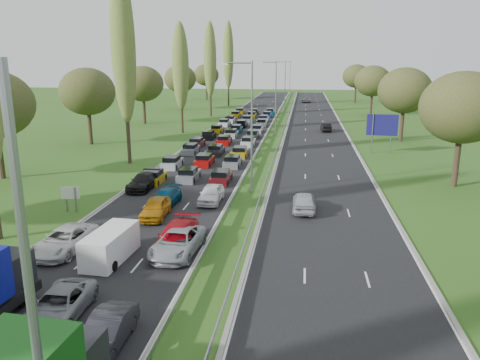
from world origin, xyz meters
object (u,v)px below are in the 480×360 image
(near_car_3, at_px, (143,181))
(direction_sign, at_px, (382,127))
(near_car_2, at_px, (65,240))
(info_sign, at_px, (71,196))
(white_van_rear, at_px, (112,244))

(near_car_3, xyz_separation_m, direction_sign, (25.31, 21.55, 2.81))
(near_car_2, relative_size, info_sign, 2.58)
(near_car_3, relative_size, info_sign, 2.42)
(info_sign, bearing_deg, near_car_2, -65.57)
(info_sign, bearing_deg, white_van_rear, -50.40)
(white_van_rear, bearing_deg, info_sign, 133.46)
(near_car_3, bearing_deg, near_car_2, -87.29)
(near_car_3, bearing_deg, white_van_rear, -75.05)
(direction_sign, bearing_deg, white_van_rear, -120.05)
(direction_sign, bearing_deg, near_car_2, -124.36)
(white_van_rear, relative_size, info_sign, 2.26)
(white_van_rear, bearing_deg, near_car_3, 106.36)
(white_van_rear, bearing_deg, near_car_2, 172.81)
(near_car_3, distance_m, info_sign, 8.32)
(near_car_2, height_order, white_van_rear, white_van_rear)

